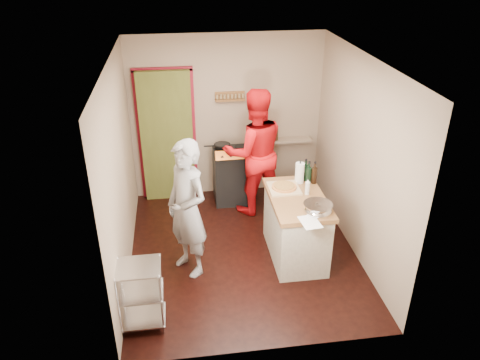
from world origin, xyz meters
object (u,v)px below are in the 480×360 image
island (296,225)px  person_red (254,152)px  wire_shelving (141,293)px  person_stripe (187,210)px  stove (233,175)px

island → person_red: size_ratio=0.69×
wire_shelving → person_red: person_red is taller
person_stripe → person_red: size_ratio=0.91×
stove → island: size_ratio=0.75×
wire_shelving → island: (1.96, 1.02, 0.03)m
stove → wire_shelving: 2.94m
person_red → stove: bearing=-56.9°
wire_shelving → person_stripe: (0.56, 0.91, 0.45)m
person_stripe → person_red: bearing=106.9°
island → person_stripe: size_ratio=0.75×
person_stripe → stove: bearing=120.2°
island → person_stripe: person_stripe is taller
wire_shelving → island: 2.21m
stove → island: 1.72m
stove → person_stripe: (-0.77, -1.71, 0.44)m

